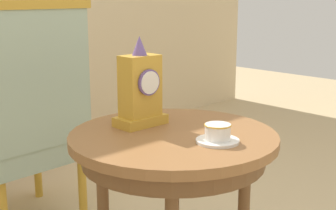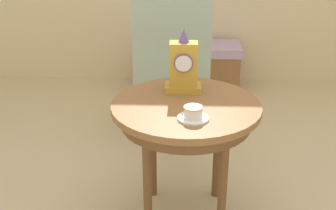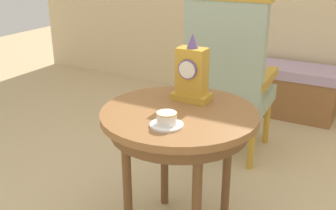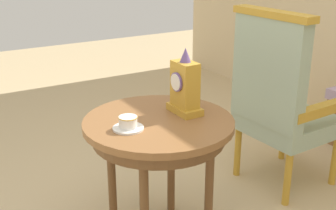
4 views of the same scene
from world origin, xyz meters
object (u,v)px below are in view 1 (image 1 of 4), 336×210
object	(u,v)px
mantel_clock	(140,90)
armchair	(27,115)
side_table	(173,153)
teacup_left	(218,134)

from	to	relation	value
mantel_clock	armchair	world-z (taller)	armchair
side_table	teacup_left	world-z (taller)	teacup_left
side_table	mantel_clock	world-z (taller)	mantel_clock
teacup_left	armchair	size ratio (longest dim) A/B	0.13
armchair	side_table	bearing A→B (deg)	-83.74
mantel_clock	side_table	bearing A→B (deg)	-84.31
armchair	mantel_clock	bearing A→B (deg)	-83.62
side_table	mantel_clock	xyz separation A→B (m)	(-0.02, 0.16, 0.21)
side_table	armchair	xyz separation A→B (m)	(-0.10, 0.91, -0.01)
teacup_left	mantel_clock	distance (m)	0.36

